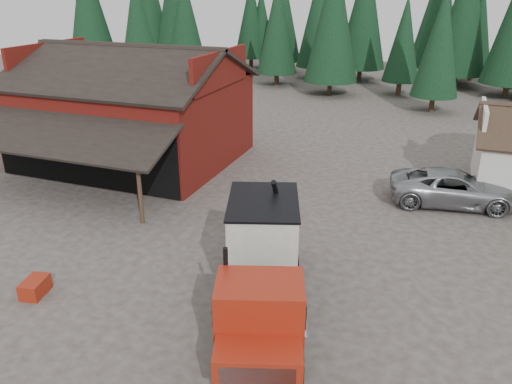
% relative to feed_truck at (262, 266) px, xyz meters
% --- Properties ---
extents(ground, '(120.00, 120.00, 0.00)m').
position_rel_feed_truck_xyz_m(ground, '(-2.08, 2.58, -1.93)').
color(ground, '#433A35').
rests_on(ground, ground).
extents(red_barn, '(12.80, 13.63, 7.18)m').
position_rel_feed_truck_xyz_m(red_barn, '(-13.08, 12.48, 0.76)').
color(red_barn, maroon).
rests_on(red_barn, ground).
extents(conifer_backdrop, '(76.00, 16.00, 16.00)m').
position_rel_feed_truck_xyz_m(conifer_backdrop, '(-2.08, 44.58, -1.93)').
color(conifer_backdrop, black).
rests_on(conifer_backdrop, ground).
extents(near_pine_a, '(4.40, 4.40, 11.40)m').
position_rel_feed_truck_xyz_m(near_pine_a, '(-24.08, 30.58, 4.46)').
color(near_pine_a, '#382619').
rests_on(near_pine_a, ground).
extents(near_pine_b, '(3.96, 3.96, 10.40)m').
position_rel_feed_truck_xyz_m(near_pine_b, '(3.92, 32.58, 3.95)').
color(near_pine_b, '#382619').
rests_on(near_pine_b, ground).
extents(near_pine_d, '(5.28, 5.28, 13.40)m').
position_rel_feed_truck_xyz_m(near_pine_d, '(-6.08, 36.58, 5.46)').
color(near_pine_d, '#382619').
rests_on(near_pine_d, ground).
extents(feed_truck, '(5.23, 9.46, 4.14)m').
position_rel_feed_truck_xyz_m(feed_truck, '(0.00, 0.00, 0.00)').
color(feed_truck, black).
rests_on(feed_truck, ground).
extents(silver_car, '(6.69, 3.87, 1.75)m').
position_rel_feed_truck_xyz_m(silver_car, '(5.92, 12.14, -1.06)').
color(silver_car, '#9EA0A5').
rests_on(silver_car, ground).
extents(equip_box, '(0.92, 1.22, 0.60)m').
position_rel_feed_truck_xyz_m(equip_box, '(-8.08, -1.74, -1.63)').
color(equip_box, maroon).
rests_on(equip_box, ground).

